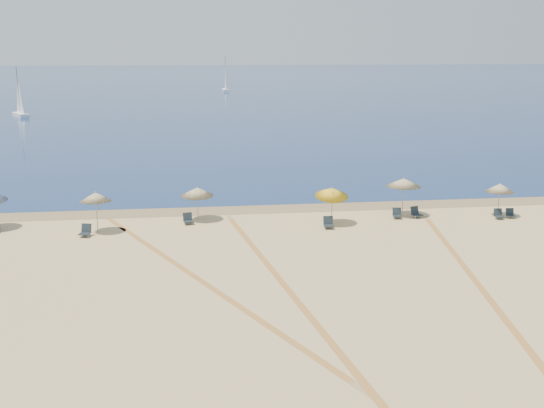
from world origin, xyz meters
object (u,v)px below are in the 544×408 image
at_px(umbrella_2, 197,192).
at_px(chair_2, 85,231).
at_px(sailboat_0, 19,102).
at_px(umbrella_1, 96,197).
at_px(chair_7, 499,214).
at_px(chair_4, 328,223).
at_px(umbrella_3, 332,192).
at_px(umbrella_4, 404,182).
at_px(chair_8, 510,214).
at_px(chair_5, 397,214).
at_px(chair_6, 416,213).
at_px(chair_3, 188,219).
at_px(umbrella_5, 500,188).
at_px(sailboat_1, 225,81).

xyz_separation_m(umbrella_2, chair_2, (-6.84, -2.96, -1.60)).
bearing_deg(sailboat_0, umbrella_1, -100.91).
bearing_deg(umbrella_2, chair_7, -6.37).
bearing_deg(umbrella_2, chair_4, -20.52).
distance_m(umbrella_3, sailboat_0, 81.64).
xyz_separation_m(umbrella_1, chair_7, (26.26, -0.16, -1.94)).
height_order(umbrella_2, chair_7, umbrella_2).
xyz_separation_m(umbrella_4, chair_2, (-20.73, -2.38, -1.98)).
relative_size(chair_8, sailboat_0, 0.08).
bearing_deg(umbrella_2, umbrella_3, -14.09).
bearing_deg(chair_7, chair_8, 13.07).
xyz_separation_m(chair_5, chair_8, (7.62, -0.84, -0.03)).
distance_m(umbrella_3, umbrella_4, 5.55).
bearing_deg(umbrella_1, chair_2, -124.45).
height_order(umbrella_2, sailboat_0, sailboat_0).
bearing_deg(chair_5, chair_6, 12.60).
bearing_deg(chair_8, chair_3, -174.11).
height_order(chair_3, chair_5, chair_3).
height_order(chair_2, chair_7, chair_2).
distance_m(chair_3, chair_4, 9.11).
bearing_deg(chair_5, chair_4, -150.74).
xyz_separation_m(chair_2, chair_7, (26.86, 0.72, -0.03)).
relative_size(umbrella_5, sailboat_0, 0.28).
height_order(umbrella_4, chair_5, umbrella_4).
relative_size(umbrella_2, sailboat_0, 0.28).
height_order(umbrella_4, umbrella_5, umbrella_4).
bearing_deg(chair_5, chair_7, 1.42).
height_order(umbrella_1, umbrella_4, umbrella_4).
bearing_deg(chair_3, chair_4, -24.62).
distance_m(umbrella_5, chair_7, 1.83).
bearing_deg(umbrella_5, chair_2, -177.06).
distance_m(chair_3, chair_8, 21.61).
height_order(chair_2, sailboat_0, sailboat_0).
xyz_separation_m(umbrella_3, chair_2, (-15.41, -0.80, -1.80)).
xyz_separation_m(umbrella_2, chair_4, (8.19, -3.07, -1.60)).
relative_size(chair_8, sailboat_1, 0.08).
relative_size(chair_7, sailboat_1, 0.08).
bearing_deg(umbrella_4, chair_2, -173.45).
bearing_deg(chair_3, chair_6, -11.95).
bearing_deg(chair_2, umbrella_4, 21.37).
distance_m(umbrella_2, umbrella_4, 13.90).
distance_m(chair_8, sailboat_1, 133.04).
bearing_deg(chair_4, umbrella_1, -179.45).
bearing_deg(chair_8, umbrella_5, 147.75).
bearing_deg(chair_6, umbrella_2, 156.61).
xyz_separation_m(umbrella_2, chair_8, (20.91, -2.10, -1.65)).
relative_size(umbrella_1, chair_5, 3.41).
bearing_deg(chair_3, umbrella_1, -179.00).
xyz_separation_m(umbrella_4, chair_3, (-14.54, -0.33, -1.99)).
bearing_deg(umbrella_3, umbrella_1, 179.72).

